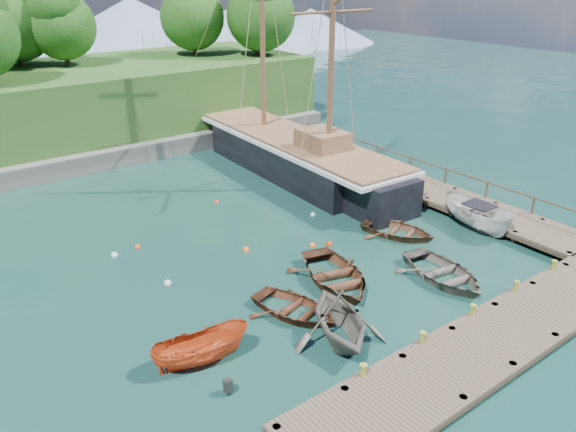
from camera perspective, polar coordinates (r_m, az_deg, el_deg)
name	(u,v)px	position (r m, az deg, el deg)	size (l,w,h in m)	color
ground	(347,289)	(25.49, 6.03, -7.42)	(160.00, 160.00, 0.00)	#18392D
dock_near	(503,335)	(23.29, 20.96, -11.19)	(20.00, 3.20, 1.10)	#43372A
dock_east	(405,182)	(37.24, 11.79, 3.42)	(3.20, 24.00, 1.10)	#43372A
bollard_0	(362,389)	(20.28, 7.54, -17.03)	(0.26, 0.26, 0.45)	olive
bollard_1	(420,355)	(22.07, 13.30, -13.63)	(0.26, 0.26, 0.45)	olive
bollard_2	(470,327)	(24.11, 18.02, -10.66)	(0.26, 0.26, 0.45)	olive
bollard_3	(513,302)	(26.33, 21.90, -8.12)	(0.26, 0.26, 0.45)	olive
bollard_4	(551,281)	(28.69, 25.12, -5.96)	(0.26, 0.26, 0.45)	olive
rowboat_0	(295,314)	(23.70, 0.70, -9.96)	(2.82, 3.95, 0.82)	#502918
rowboat_1	(338,340)	(22.36, 5.14, -12.42)	(3.66, 4.24, 2.23)	#676357
rowboat_2	(335,283)	(25.93, 4.77, -6.77)	(3.56, 4.98, 1.03)	#51301D
rowboat_3	(443,280)	(27.06, 15.44, -6.24)	(3.29, 4.60, 0.95)	#5A5549
rowboat_4	(397,236)	(30.73, 11.06, -1.96)	(2.85, 3.99, 0.83)	brown
motorboat_orange	(202,362)	(21.44, -8.72, -14.49)	(1.37, 3.65, 1.41)	#C8471B
cabin_boat_white	(476,229)	(32.65, 18.54, -1.22)	(1.79, 4.77, 1.84)	silver
schooner	(294,157)	(39.12, 0.62, 5.97)	(5.84, 27.10, 19.77)	black
mooring_buoy_0	(168,284)	(26.36, -12.12, -6.73)	(0.34, 0.34, 0.34)	white
mooring_buoy_1	(246,250)	(28.71, -4.31, -3.51)	(0.36, 0.36, 0.36)	orange
mooring_buoy_2	(312,246)	(29.09, 2.50, -3.07)	(0.34, 0.34, 0.34)	#F85E19
mooring_buoy_3	(313,215)	(32.64, 2.55, 0.08)	(0.30, 0.30, 0.30)	white
mooring_buoy_4	(138,248)	(29.92, -15.01, -3.12)	(0.34, 0.34, 0.34)	#F04E1C
mooring_buoy_5	(217,203)	(34.62, -7.27, 1.35)	(0.30, 0.30, 0.30)	#F4361C
mooring_buoy_6	(114,256)	(29.44, -17.22, -3.87)	(0.36, 0.36, 0.36)	silver
mooring_buoy_7	(329,245)	(29.27, 4.18, -2.93)	(0.34, 0.34, 0.34)	red
distant_ridge	(24,37)	(88.26, -25.25, 16.14)	(117.00, 40.00, 10.00)	#728CA5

